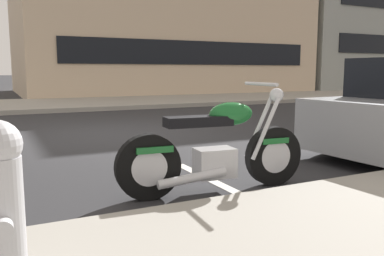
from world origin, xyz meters
name	(u,v)px	position (x,y,z in m)	size (l,w,h in m)	color
ground_plane	(116,134)	(0.00, 0.00, 0.00)	(260.00, 260.00, 0.00)	#28282B
sidewalk_far_curb	(316,95)	(12.00, 7.19, 0.07)	(120.00, 5.00, 0.14)	gray
parking_stall_stripe	(221,185)	(0.00, -4.09, 0.00)	(0.12, 2.20, 0.01)	silver
parked_motorcycle	(217,151)	(-0.16, -4.26, 0.43)	(2.05, 0.62, 1.12)	black
fire_hydrant	(0,203)	(-2.18, -5.67, 0.60)	(0.24, 0.36, 0.87)	#B7B7BC
townhouse_far_uphill	(152,11)	(6.61, 15.10, 4.76)	(15.01, 11.30, 9.51)	beige
townhouse_mid_block	(349,0)	(22.22, 14.91, 6.46)	(15.40, 10.92, 12.92)	#939993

